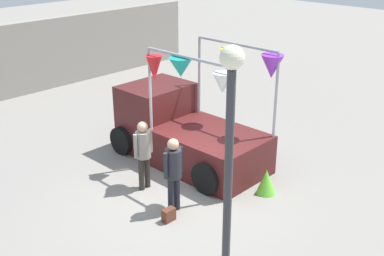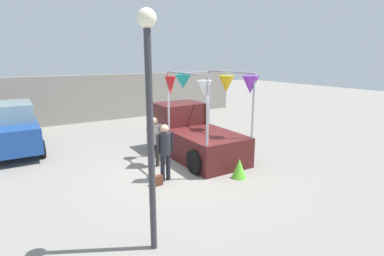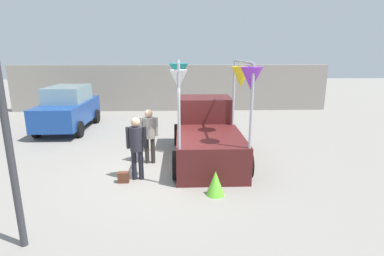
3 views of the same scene
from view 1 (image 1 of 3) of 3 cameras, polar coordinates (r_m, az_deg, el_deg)
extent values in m
plane|color=gray|center=(11.17, -1.45, -7.68)|extent=(60.00, 60.00, 0.00)
cube|color=#4C1919|center=(11.98, 2.28, -2.78)|extent=(1.90, 2.60, 1.00)
cube|color=#4C1919|center=(13.12, -4.24, 1.37)|extent=(1.80, 1.40, 1.80)
cube|color=#8CB2C6|center=(12.97, -4.30, 3.23)|extent=(1.76, 1.37, 0.60)
cylinder|color=black|center=(13.01, -8.31, -1.48)|extent=(0.22, 0.76, 0.76)
cylinder|color=black|center=(14.15, -2.30, 0.76)|extent=(0.22, 0.76, 0.76)
cylinder|color=black|center=(10.99, 1.71, -5.95)|extent=(0.22, 0.76, 0.76)
cylinder|color=black|center=(12.32, 7.65, -2.86)|extent=(0.22, 0.76, 0.76)
cylinder|color=#A5A5AD|center=(11.65, -4.98, 4.48)|extent=(0.07, 0.07, 2.05)
cylinder|color=#A5A5AD|center=(12.81, 0.87, 6.23)|extent=(0.07, 0.07, 2.05)
cylinder|color=#A5A5AD|center=(10.05, 4.32, 1.52)|extent=(0.07, 0.07, 2.05)
cylinder|color=#A5A5AD|center=(11.38, 9.94, 3.77)|extent=(0.07, 0.07, 2.05)
cylinder|color=#A5A5AD|center=(10.52, -0.69, 8.41)|extent=(0.07, 2.44, 0.07)
cylinder|color=#A5A5AD|center=(11.79, 5.32, 9.86)|extent=(0.07, 2.44, 0.07)
cone|color=white|center=(9.94, 3.67, 5.29)|extent=(0.53, 0.53, 0.45)
cone|color=purple|center=(11.27, 9.45, 7.21)|extent=(0.66, 0.66, 0.55)
cone|color=teal|center=(10.70, -1.34, 7.21)|extent=(0.66, 0.66, 0.44)
cone|color=yellow|center=(11.99, 4.61, 8.05)|extent=(0.78, 0.78, 0.56)
cone|color=red|center=(11.37, -4.50, 7.05)|extent=(0.51, 0.51, 0.62)
cylinder|color=black|center=(10.27, -2.52, -8.02)|extent=(0.13, 0.13, 0.81)
cylinder|color=black|center=(10.37, -1.80, -7.66)|extent=(0.13, 0.13, 0.81)
cylinder|color=#26262D|center=(9.98, -2.22, -4.25)|extent=(0.34, 0.34, 0.64)
sphere|color=tan|center=(9.79, -2.26, -1.95)|extent=(0.24, 0.24, 0.24)
cylinder|color=#26262D|center=(9.83, -3.14, -4.50)|extent=(0.09, 0.09, 0.57)
cylinder|color=#26262D|center=(10.10, -1.33, -3.69)|extent=(0.09, 0.09, 0.57)
cylinder|color=#2D2823|center=(11.18, -6.02, -5.45)|extent=(0.13, 0.13, 0.80)
cylinder|color=#2D2823|center=(11.28, -5.33, -5.15)|extent=(0.13, 0.13, 0.80)
cylinder|color=gray|center=(10.92, -5.81, -1.98)|extent=(0.34, 0.34, 0.63)
sphere|color=tan|center=(10.74, -5.90, 0.14)|extent=(0.24, 0.24, 0.24)
cylinder|color=gray|center=(10.78, -6.70, -2.17)|extent=(0.09, 0.09, 0.57)
cylinder|color=gray|center=(11.03, -4.96, -1.49)|extent=(0.09, 0.09, 0.57)
cube|color=#592D1E|center=(10.13, -2.77, -10.24)|extent=(0.28, 0.16, 0.28)
cylinder|color=#333338|center=(6.86, 4.20, -9.39)|extent=(0.12, 0.12, 3.99)
sphere|color=#F2EDCC|center=(6.01, 4.79, 8.33)|extent=(0.32, 0.32, 0.32)
cone|color=#66CC33|center=(11.13, 8.78, -6.30)|extent=(0.49, 0.49, 0.60)
camera|label=2|loc=(3.43, 53.53, -25.59)|focal=28.00mm
camera|label=3|loc=(7.75, 48.97, -2.73)|focal=28.00mm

